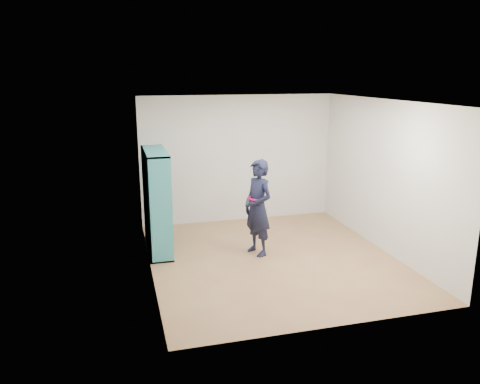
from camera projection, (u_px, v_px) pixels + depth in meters
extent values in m
plane|color=#986845|center=(273.00, 259.00, 7.83)|extent=(4.50, 4.50, 0.00)
plane|color=white|center=(275.00, 101.00, 7.19)|extent=(4.50, 4.50, 0.00)
cube|color=beige|center=(148.00, 191.00, 7.01)|extent=(0.02, 4.50, 2.60)
cube|color=beige|center=(384.00, 176.00, 8.01)|extent=(0.02, 4.50, 2.60)
cube|color=beige|center=(238.00, 159.00, 9.62)|extent=(4.00, 0.02, 2.60)
cube|color=beige|center=(338.00, 226.00, 5.40)|extent=(4.00, 0.02, 2.60)
cube|color=teal|center=(161.00, 212.00, 7.44)|extent=(0.38, 0.03, 1.76)
cube|color=teal|center=(154.00, 192.00, 8.65)|extent=(0.38, 0.03, 1.76)
cube|color=teal|center=(159.00, 248.00, 8.26)|extent=(0.38, 1.32, 0.03)
cube|color=teal|center=(154.00, 151.00, 7.83)|extent=(0.38, 1.32, 0.03)
cube|color=teal|center=(146.00, 202.00, 8.00)|extent=(0.03, 1.32, 1.76)
cube|color=teal|center=(158.00, 204.00, 7.85)|extent=(0.36, 0.03, 1.70)
cube|color=teal|center=(156.00, 198.00, 8.24)|extent=(0.36, 0.03, 1.70)
cube|color=teal|center=(158.00, 225.00, 8.15)|extent=(0.36, 1.26, 0.03)
cube|color=teal|center=(157.00, 201.00, 8.04)|extent=(0.36, 1.26, 0.03)
cube|color=teal|center=(156.00, 177.00, 7.94)|extent=(0.36, 1.26, 0.03)
cube|color=beige|center=(163.00, 254.00, 7.85)|extent=(0.24, 0.15, 0.06)
cube|color=black|center=(162.00, 226.00, 7.67)|extent=(0.20, 0.18, 0.22)
cube|color=maroon|center=(161.00, 201.00, 7.56)|extent=(0.20, 0.18, 0.25)
cube|color=silver|center=(159.00, 179.00, 7.53)|extent=(0.24, 0.15, 0.09)
cube|color=navy|center=(161.00, 240.00, 8.16)|extent=(0.20, 0.18, 0.30)
cube|color=brown|center=(160.00, 217.00, 8.06)|extent=(0.20, 0.18, 0.28)
cube|color=#BFB28C|center=(158.00, 199.00, 8.03)|extent=(0.24, 0.15, 0.06)
cube|color=#26594C|center=(158.00, 168.00, 7.85)|extent=(0.20, 0.18, 0.31)
cube|color=beige|center=(158.00, 232.00, 8.56)|extent=(0.20, 0.18, 0.29)
cube|color=black|center=(157.00, 215.00, 8.53)|extent=(0.24, 0.15, 0.06)
cube|color=maroon|center=(156.00, 188.00, 8.35)|extent=(0.20, 0.18, 0.27)
cube|color=silver|center=(155.00, 165.00, 8.25)|extent=(0.20, 0.18, 0.23)
imported|color=black|center=(258.00, 208.00, 7.86)|extent=(0.59, 0.70, 1.64)
torus|color=#B20D50|center=(258.00, 198.00, 7.82)|extent=(0.44, 0.44, 0.04)
cube|color=silver|center=(248.00, 202.00, 7.82)|extent=(0.06, 0.09, 0.14)
cube|color=black|center=(248.00, 202.00, 7.82)|extent=(0.06, 0.09, 0.14)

